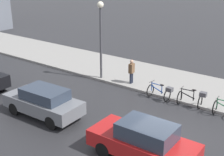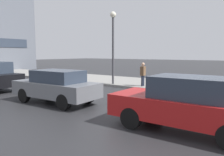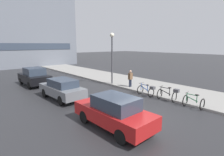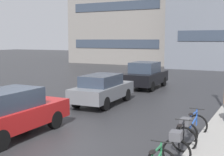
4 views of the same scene
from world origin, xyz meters
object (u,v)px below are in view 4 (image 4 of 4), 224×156
object	(u,v)px
car_black	(145,75)
car_grey	(102,89)
bicycle_second	(179,142)
car_red	(11,112)
bicycle_third	(191,126)

from	to	relation	value
car_black	car_grey	bearing A→B (deg)	-89.48
car_grey	car_black	size ratio (longest dim) A/B	1.02
bicycle_second	car_red	bearing A→B (deg)	-175.81
bicycle_third	car_grey	distance (m)	6.39
car_red	car_black	distance (m)	11.72
car_black	bicycle_second	bearing A→B (deg)	-64.46
car_black	car_red	bearing A→B (deg)	-90.64
bicycle_second	car_grey	world-z (taller)	car_grey
bicycle_third	car_red	world-z (taller)	car_red
bicycle_second	car_black	size ratio (longest dim) A/B	0.36
car_grey	car_red	bearing A→B (deg)	-91.81
bicycle_second	car_red	size ratio (longest dim) A/B	0.35
bicycle_second	bicycle_third	world-z (taller)	bicycle_second
bicycle_second	car_grey	distance (m)	7.63
bicycle_third	car_red	distance (m)	5.84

